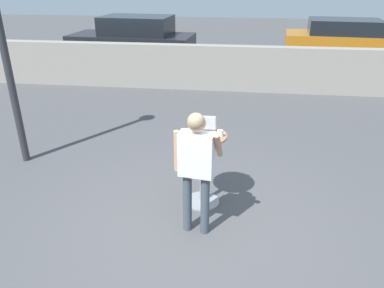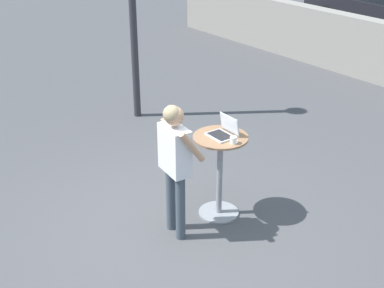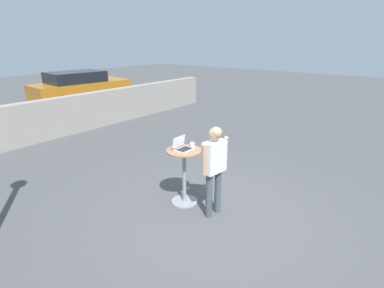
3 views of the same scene
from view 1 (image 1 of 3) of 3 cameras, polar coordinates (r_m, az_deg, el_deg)
name	(u,v)px [view 1 (image 1 of 3)]	position (r m, az deg, el deg)	size (l,w,h in m)	color
ground_plane	(195,229)	(4.94, 0.42, -12.82)	(50.00, 50.00, 0.00)	#4C4C4F
pavement_kerb	(223,68)	(10.56, 4.82, 11.46)	(15.38, 0.35, 1.22)	gray
cafe_table	(203,163)	(5.13, 1.62, -2.94)	(0.65, 0.65, 1.05)	gray
laptop	(203,130)	(4.97, 1.75, 2.10)	(0.32, 0.29, 0.23)	#B7BABF
coffee_mug	(220,133)	(4.91, 4.31, 1.66)	(0.11, 0.08, 0.08)	white
standing_person	(196,160)	(4.38, 0.66, -2.44)	(0.58, 0.33, 1.60)	#424C56
parked_car_near_street	(134,39)	(14.30, -8.90, 15.59)	(4.56, 2.24, 1.61)	black
parked_car_further_down	(347,40)	(15.10, 22.61, 14.38)	(4.63, 2.30, 1.50)	#B76B19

